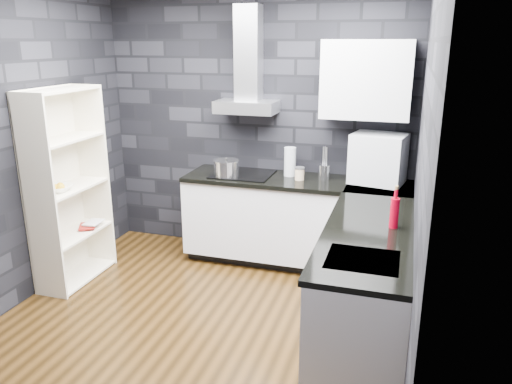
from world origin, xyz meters
The scene contains 27 objects.
ground centered at (0.00, 0.00, 0.00)m, with size 3.20×3.20×0.00m, color #3B250D.
wall_back centered at (0.00, 1.62, 1.35)m, with size 3.20×0.05×2.70m, color black.
wall_front centered at (0.00, -1.62, 1.35)m, with size 3.20×0.05×2.70m, color black.
wall_left centered at (-1.62, 0.00, 1.35)m, with size 0.05×3.20×2.70m, color black.
wall_right centered at (1.62, 0.00, 1.35)m, with size 0.05×3.20×2.70m, color black.
toekick_back centered at (0.50, 1.34, 0.05)m, with size 2.18×0.50×0.10m, color black.
toekick_right centered at (1.34, 0.10, 0.05)m, with size 0.50×1.78×0.10m, color black.
counter_back_cab centered at (0.50, 1.30, 0.48)m, with size 2.20×0.60×0.76m, color white.
counter_right_cab centered at (1.30, 0.10, 0.48)m, with size 0.60×1.80×0.76m, color white.
counter_back_top centered at (0.50, 1.29, 0.88)m, with size 2.20×0.62×0.04m, color black.
counter_right_top centered at (1.29, 0.10, 0.88)m, with size 0.62×1.80×0.04m, color black.
counter_corner_top centered at (1.30, 1.30, 0.88)m, with size 0.62×0.62×0.04m, color black.
hood_body centered at (-0.05, 1.43, 1.56)m, with size 0.60×0.34×0.12m, color silver.
hood_chimney centered at (-0.05, 1.50, 2.07)m, with size 0.24×0.20×0.90m, color silver.
upper_cabinet centered at (1.10, 1.43, 1.85)m, with size 0.80×0.35×0.70m, color silver.
cooktop centered at (-0.05, 1.30, 0.91)m, with size 0.58×0.50×0.01m, color black.
sink_rim centered at (1.30, -0.40, 0.89)m, with size 0.44×0.40×0.01m, color silver.
pot centered at (-0.17, 1.16, 0.98)m, with size 0.25×0.25×0.15m, color #B6B6BB.
glass_vase centered at (0.41, 1.40, 1.04)m, with size 0.12×0.12×0.29m, color silver.
storage_jar centered at (0.53, 1.27, 0.95)m, with size 0.09×0.09×0.11m, color tan.
utensil_crock centered at (0.76, 1.37, 0.97)m, with size 0.11×0.11×0.14m, color #B6B6BB.
appliance_garage centered at (1.25, 1.40, 1.12)m, with size 0.48×0.37×0.48m, color silver.
red_bottle centered at (1.46, 0.22, 1.01)m, with size 0.06×0.06×0.22m, color #940115.
bookshelf centered at (-1.42, 0.38, 0.90)m, with size 0.34×0.80×1.80m, color white.
fruit_bowl centered at (-1.42, 0.24, 0.94)m, with size 0.24×0.24×0.06m, color white.
book_red centered at (-1.44, 0.49, 0.57)m, with size 0.15×0.02×0.21m, color maroon.
book_second centered at (-1.41, 0.57, 0.59)m, with size 0.14×0.02×0.20m, color #B2B2B2.
Camera 1 is at (1.50, -3.28, 2.19)m, focal length 35.00 mm.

